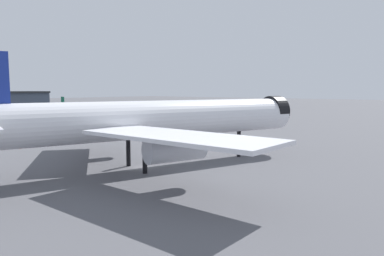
# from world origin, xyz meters

# --- Properties ---
(ground) EXTENTS (900.00, 900.00, 0.00)m
(ground) POSITION_xyz_m (0.00, 0.00, 0.00)
(ground) COLOR #56565B
(airliner_near_gate) EXTENTS (64.03, 57.04, 17.97)m
(airliner_near_gate) POSITION_xyz_m (0.60, -1.65, 7.91)
(airliner_near_gate) COLOR white
(airliner_near_gate) RESTS_ON ground
(airliner_far_taxiway) EXTENTS (31.95, 35.49, 9.23)m
(airliner_far_taxiway) POSITION_xyz_m (58.78, 109.89, 4.06)
(airliner_far_taxiway) COLOR silver
(airliner_far_taxiway) RESTS_ON ground
(traffic_cone_wingtip) EXTENTS (0.49, 0.49, 0.62)m
(traffic_cone_wingtip) POSITION_xyz_m (-3.52, 34.57, 0.31)
(traffic_cone_wingtip) COLOR #F2600C
(traffic_cone_wingtip) RESTS_ON ground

